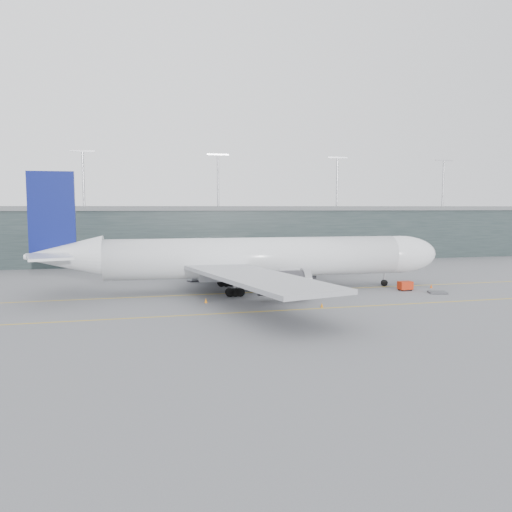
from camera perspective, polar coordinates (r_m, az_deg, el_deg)
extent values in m
plane|color=slate|center=(91.16, -2.32, -3.81)|extent=(320.00, 320.00, 0.00)
cube|color=gold|center=(87.30, -1.79, -4.23)|extent=(160.00, 0.25, 0.02)
cube|color=gold|center=(72.02, 0.91, -6.34)|extent=(160.00, 0.25, 0.02)
cube|color=gold|center=(111.54, -1.88, -2.08)|extent=(0.25, 60.00, 0.02)
cube|color=#1E2929|center=(147.43, -6.89, 2.48)|extent=(240.00, 35.00, 14.00)
cube|color=#595C5E|center=(147.22, -6.92, 5.44)|extent=(240.00, 36.00, 1.20)
cylinder|color=#9E9EA3|center=(136.81, -19.13, 8.27)|extent=(0.60, 0.60, 14.00)
cylinder|color=#9E9EA3|center=(138.23, -4.36, 8.52)|extent=(0.60, 0.60, 14.00)
cylinder|color=#9E9EA3|center=(148.15, 9.25, 8.27)|extent=(0.60, 0.60, 14.00)
cylinder|color=#9E9EA3|center=(165.04, 20.60, 7.71)|extent=(0.60, 0.60, 14.00)
cylinder|color=silver|center=(89.00, -0.09, -0.14)|extent=(52.43, 9.39, 7.03)
ellipsoid|color=silver|center=(98.25, 16.01, 0.19)|extent=(15.07, 7.69, 7.03)
cone|color=silver|center=(88.51, -21.07, -0.03)|extent=(12.77, 7.31, 6.75)
cube|color=#94969C|center=(89.10, -0.80, -1.89)|extent=(18.38, 6.49, 2.27)
cube|color=black|center=(100.20, 18.22, 0.88)|extent=(2.65, 3.51, 0.91)
cube|color=#94969C|center=(71.36, -0.01, -2.48)|extent=(17.55, 34.35, 0.62)
cylinder|color=#353439|center=(79.45, 3.04, -3.06)|extent=(8.11, 4.32, 3.97)
cube|color=#94969C|center=(105.82, -3.75, 0.15)|extent=(20.16, 34.42, 0.62)
cylinder|color=#353439|center=(100.27, -0.02, -1.25)|extent=(8.11, 4.32, 3.97)
cube|color=#0B135B|center=(88.45, -22.32, 4.56)|extent=(7.39, 0.90, 13.61)
cube|color=silver|center=(82.56, -22.58, -0.07)|extent=(8.28, 11.31, 0.40)
cube|color=silver|center=(94.78, -21.13, 0.66)|extent=(9.03, 11.61, 0.40)
cylinder|color=black|center=(97.62, 14.45, -2.99)|extent=(1.27, 0.51, 1.25)
cylinder|color=#9E9EA3|center=(97.50, 14.46, -2.50)|extent=(0.34, 0.34, 2.95)
cylinder|color=black|center=(83.61, -2.41, -4.16)|extent=(1.50, 0.63, 1.47)
cylinder|color=black|center=(94.24, -3.45, -3.06)|extent=(1.50, 0.63, 1.47)
cube|color=#302F35|center=(97.17, 9.54, -0.30)|extent=(4.19, 4.45, 2.83)
cube|color=#302F35|center=(103.60, 6.49, 0.11)|extent=(6.39, 13.28, 2.53)
cube|color=#302F35|center=(114.18, 2.42, 0.64)|extent=(6.63, 13.36, 2.63)
cube|color=#302F35|center=(125.24, -0.94, 1.09)|extent=(6.87, 13.44, 2.73)
cylinder|color=#9E9EA3|center=(104.49, 6.23, -1.57)|extent=(0.51, 0.51, 3.84)
cube|color=#353439|center=(104.70, 6.22, -2.42)|extent=(2.39, 2.06, 0.71)
cylinder|color=#302F35|center=(134.63, 2.75, 1.40)|extent=(4.04, 4.04, 3.03)
cylinder|color=#302F35|center=(134.91, 2.75, 0.03)|extent=(1.82, 1.82, 3.64)
cube|color=#AE250C|center=(93.49, 16.69, -3.23)|extent=(2.51, 1.68, 1.43)
cylinder|color=black|center=(92.66, 16.41, -3.75)|extent=(0.45, 0.19, 0.44)
cylinder|color=black|center=(93.64, 17.31, -3.68)|extent=(0.45, 0.19, 0.44)
cylinder|color=black|center=(93.57, 16.04, -3.65)|extent=(0.45, 0.19, 0.44)
cylinder|color=black|center=(94.54, 16.94, -3.58)|extent=(0.45, 0.19, 0.44)
cube|color=#3C3D42|center=(92.29, 20.05, -3.92)|extent=(3.57, 3.18, 0.30)
cube|color=#353439|center=(101.06, -7.18, -2.84)|extent=(2.61, 2.41, 0.21)
cube|color=#A2A8AD|center=(100.93, -7.18, -2.30)|extent=(2.19, 2.14, 1.58)
cube|color=#252D94|center=(100.82, -7.19, -1.84)|extent=(2.26, 2.21, 0.08)
cube|color=#353439|center=(101.51, -4.54, -2.78)|extent=(2.30, 2.07, 0.19)
cube|color=#B5BCC2|center=(101.39, -4.54, -2.30)|extent=(1.91, 1.85, 1.43)
cube|color=#252D94|center=(101.29, -4.55, -1.89)|extent=(1.97, 1.91, 0.08)
cube|color=#353439|center=(101.61, -3.40, -2.75)|extent=(2.24, 1.83, 0.21)
cube|color=#A8ACB4|center=(101.47, -3.40, -2.21)|extent=(1.81, 1.70, 1.61)
cube|color=#252D94|center=(101.36, -3.40, -1.74)|extent=(1.86, 1.76, 0.09)
cone|color=#D9500C|center=(97.88, 19.39, -3.26)|extent=(0.48, 0.48, 0.76)
cone|color=orange|center=(75.37, 7.53, -5.58)|extent=(0.44, 0.44, 0.70)
cone|color=orange|center=(104.22, 2.27, -2.46)|extent=(0.38, 0.38, 0.61)
cone|color=orange|center=(78.59, -5.75, -5.09)|extent=(0.46, 0.46, 0.73)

